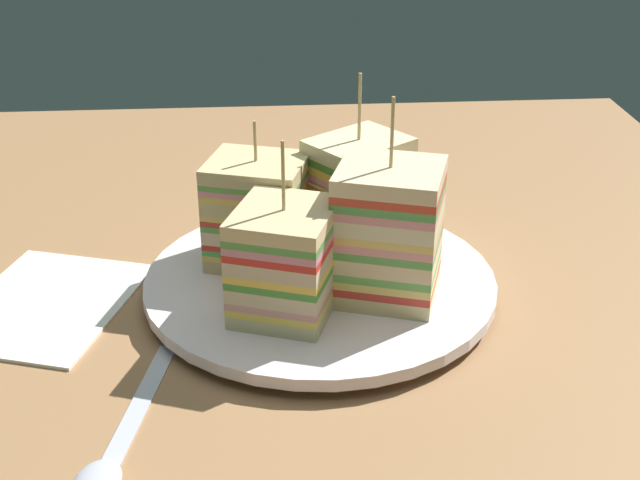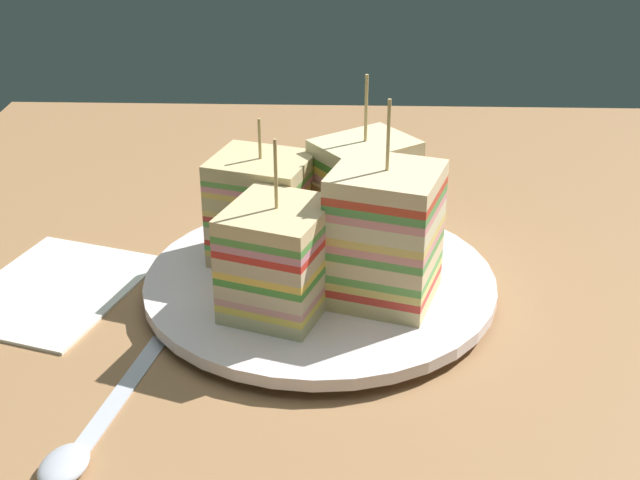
{
  "view_description": "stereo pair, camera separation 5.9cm",
  "coord_description": "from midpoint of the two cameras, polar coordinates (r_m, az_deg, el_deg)",
  "views": [
    {
      "loc": [
        55.89,
        -4.05,
        33.0
      ],
      "look_at": [
        0.0,
        0.0,
        4.62
      ],
      "focal_mm": 48.95,
      "sensor_mm": 36.0,
      "label": 1
    },
    {
      "loc": [
        56.0,
        1.89,
        33.0
      ],
      "look_at": [
        0.0,
        0.0,
        4.62
      ],
      "focal_mm": 48.95,
      "sensor_mm": 36.0,
      "label": 2
    }
  ],
  "objects": [
    {
      "name": "napkin",
      "position": [
        0.68,
        -19.83,
        -3.76
      ],
      "size": [
        16.98,
        14.88,
        0.5
      ],
      "primitive_type": "cube",
      "rotation": [
        0.0,
        0.0,
        -0.3
      ],
      "color": "white",
      "rests_on": "ground_plane"
    },
    {
      "name": "sandwich_wedge_0",
      "position": [
        0.65,
        -6.68,
        1.77
      ],
      "size": [
        7.69,
        8.42,
        11.13
      ],
      "rotation": [
        0.0,
        0.0,
        7.56
      ],
      "color": "#D7B582",
      "rests_on": "plate"
    },
    {
      "name": "plate",
      "position": [
        0.64,
        -2.64,
        -2.95
      ],
      "size": [
        25.81,
        25.81,
        1.62
      ],
      "color": "white",
      "rests_on": "ground_plane"
    },
    {
      "name": "sandwich_wedge_2",
      "position": [
        0.6,
        1.61,
        0.43
      ],
      "size": [
        8.28,
        8.63,
        14.46
      ],
      "rotation": [
        0.0,
        0.0,
        10.69
      ],
      "color": "#DFC686",
      "rests_on": "plate"
    },
    {
      "name": "sandwich_wedge_1",
      "position": [
        0.58,
        -5.21,
        -1.46
      ],
      "size": [
        8.68,
        8.22,
        12.35
      ],
      "rotation": [
        0.0,
        0.0,
        9.09
      ],
      "color": "beige",
      "rests_on": "plate"
    },
    {
      "name": "ground_plane",
      "position": [
        0.65,
        -2.61,
        -4.38
      ],
      "size": [
        90.43,
        78.43,
        1.8
      ],
      "primitive_type": "cube",
      "color": "#9B6F47"
    },
    {
      "name": "sandwich_wedge_3",
      "position": [
        0.66,
        -0.12,
        2.84
      ],
      "size": [
        8.48,
        8.82,
        14.03
      ],
      "rotation": [
        0.0,
        0.0,
        11.63
      ],
      "color": "beige",
      "rests_on": "plate"
    },
    {
      "name": "spoon",
      "position": [
        0.52,
        -16.86,
        -13.57
      ],
      "size": [
        15.51,
        4.89,
        1.0
      ],
      "rotation": [
        0.0,
        0.0,
        6.09
      ],
      "color": "silver",
      "rests_on": "ground_plane"
    }
  ]
}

